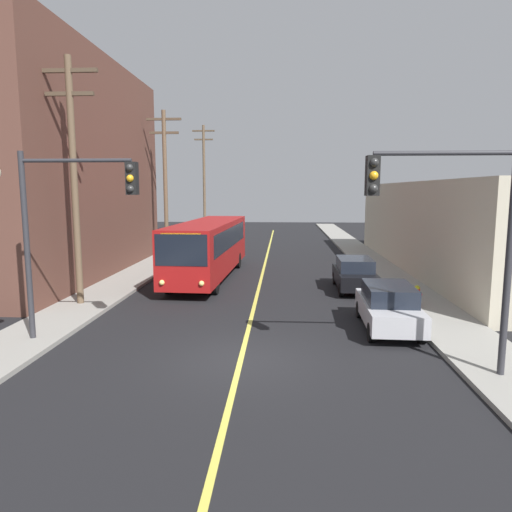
% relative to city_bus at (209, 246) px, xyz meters
% --- Properties ---
extents(ground_plane, '(120.00, 120.00, 0.00)m').
position_rel_city_bus_xyz_m(ground_plane, '(2.96, -12.77, -1.82)').
color(ground_plane, black).
extents(sidewalk_left, '(2.50, 90.00, 0.15)m').
position_rel_city_bus_xyz_m(sidewalk_left, '(-4.29, -2.77, -1.74)').
color(sidewalk_left, gray).
rests_on(sidewalk_left, ground).
extents(sidewalk_right, '(2.50, 90.00, 0.15)m').
position_rel_city_bus_xyz_m(sidewalk_right, '(10.21, -2.77, -1.74)').
color(sidewalk_right, gray).
rests_on(sidewalk_right, ground).
extents(lane_stripe_center, '(0.16, 60.00, 0.01)m').
position_rel_city_bus_xyz_m(lane_stripe_center, '(2.96, 2.23, -1.81)').
color(lane_stripe_center, '#D8CC4C').
rests_on(lane_stripe_center, ground).
extents(building_left_brick, '(10.00, 18.25, 12.33)m').
position_rel_city_bus_xyz_m(building_left_brick, '(-10.54, 0.42, 4.34)').
color(building_left_brick, brown).
rests_on(building_left_brick, ground).
extents(building_right_warehouse, '(12.00, 25.58, 5.44)m').
position_rel_city_bus_xyz_m(building_right_warehouse, '(17.45, 3.34, 0.90)').
color(building_right_warehouse, beige).
rests_on(building_right_warehouse, ground).
extents(city_bus, '(3.09, 12.24, 3.20)m').
position_rel_city_bus_xyz_m(city_bus, '(0.00, 0.00, 0.00)').
color(city_bus, maroon).
rests_on(city_bus, ground).
extents(parked_car_silver, '(1.95, 4.46, 1.62)m').
position_rel_city_bus_xyz_m(parked_car_silver, '(7.95, -9.44, -0.98)').
color(parked_car_silver, '#B7B7BC').
rests_on(parked_car_silver, ground).
extents(parked_car_black, '(1.87, 4.42, 1.62)m').
position_rel_city_bus_xyz_m(parked_car_black, '(7.74, -2.87, -0.98)').
color(parked_car_black, black).
rests_on(parked_car_black, ground).
extents(utility_pole_near, '(2.40, 0.28, 10.15)m').
position_rel_city_bus_xyz_m(utility_pole_near, '(-4.49, -6.83, 3.91)').
color(utility_pole_near, brown).
rests_on(utility_pole_near, sidewalk_left).
extents(utility_pole_mid, '(2.40, 0.28, 10.18)m').
position_rel_city_bus_xyz_m(utility_pole_mid, '(-3.98, 6.19, 3.93)').
color(utility_pole_mid, brown).
rests_on(utility_pole_mid, sidewalk_left).
extents(utility_pole_far, '(2.40, 0.28, 11.70)m').
position_rel_city_bus_xyz_m(utility_pole_far, '(-4.41, 24.68, 4.71)').
color(utility_pole_far, brown).
rests_on(utility_pole_far, sidewalk_left).
extents(traffic_signal_left_corner, '(3.75, 0.48, 6.00)m').
position_rel_city_bus_xyz_m(traffic_signal_left_corner, '(-2.45, -11.59, 2.49)').
color(traffic_signal_left_corner, '#2D2D33').
rests_on(traffic_signal_left_corner, sidewalk_left).
extents(traffic_signal_right_corner, '(3.75, 0.48, 6.00)m').
position_rel_city_bus_xyz_m(traffic_signal_right_corner, '(8.37, -13.83, 2.49)').
color(traffic_signal_right_corner, '#2D2D33').
rests_on(traffic_signal_right_corner, sidewalk_right).
extents(fire_hydrant, '(0.44, 0.26, 0.84)m').
position_rel_city_bus_xyz_m(fire_hydrant, '(9.81, -6.36, -1.23)').
color(fire_hydrant, red).
rests_on(fire_hydrant, sidewalk_right).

